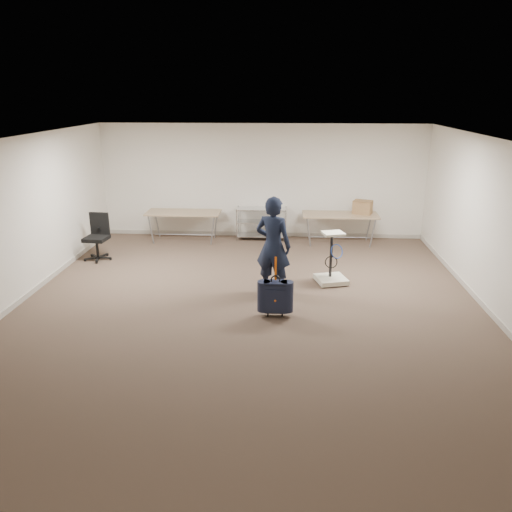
{
  "coord_description": "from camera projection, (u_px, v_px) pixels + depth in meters",
  "views": [
    {
      "loc": [
        0.6,
        -7.8,
        3.5
      ],
      "look_at": [
        0.1,
        0.3,
        0.83
      ],
      "focal_mm": 35.0,
      "sensor_mm": 36.0,
      "label": 1
    }
  ],
  "objects": [
    {
      "name": "room_shell",
      "position": [
        254.0,
        276.0,
        9.82
      ],
      "size": [
        8.0,
        9.0,
        9.0
      ],
      "color": "silver",
      "rests_on": "ground"
    },
    {
      "name": "person",
      "position": [
        273.0,
        246.0,
        8.88
      ],
      "size": [
        0.76,
        0.62,
        1.8
      ],
      "primitive_type": "imported",
      "rotation": [
        0.0,
        0.0,
        2.81
      ],
      "color": "black",
      "rests_on": "ground"
    },
    {
      "name": "equipment_cart",
      "position": [
        331.0,
        270.0,
        9.56
      ],
      "size": [
        0.68,
        0.68,
        1.01
      ],
      "color": "beige",
      "rests_on": "ground"
    },
    {
      "name": "office_chair",
      "position": [
        98.0,
        246.0,
        10.93
      ],
      "size": [
        0.61,
        0.61,
        1.01
      ],
      "color": "black",
      "rests_on": "ground"
    },
    {
      "name": "suitcase",
      "position": [
        275.0,
        297.0,
        8.09
      ],
      "size": [
        0.38,
        0.22,
        1.02
      ],
      "color": "#161E32",
      "rests_on": "ground"
    },
    {
      "name": "wire_shelf",
      "position": [
        262.0,
        222.0,
        12.37
      ],
      "size": [
        1.22,
        0.47,
        0.8
      ],
      "color": "silver",
      "rests_on": "ground"
    },
    {
      "name": "folding_table_right",
      "position": [
        340.0,
        216.0,
        11.95
      ],
      "size": [
        1.8,
        0.75,
        0.73
      ],
      "color": "#9C825F",
      "rests_on": "ground"
    },
    {
      "name": "ground",
      "position": [
        249.0,
        307.0,
        8.53
      ],
      "size": [
        9.0,
        9.0,
        0.0
      ],
      "primitive_type": "plane",
      "color": "#4F3F30",
      "rests_on": "ground"
    },
    {
      "name": "cardboard_box",
      "position": [
        363.0,
        207.0,
        11.92
      ],
      "size": [
        0.51,
        0.45,
        0.32
      ],
      "primitive_type": "cube",
      "rotation": [
        0.0,
        0.0,
        -0.38
      ],
      "color": "olive",
      "rests_on": "folding_table_right"
    },
    {
      "name": "folding_table_left",
      "position": [
        183.0,
        214.0,
        12.17
      ],
      "size": [
        1.8,
        0.75,
        0.73
      ],
      "color": "#9C825F",
      "rests_on": "ground"
    }
  ]
}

